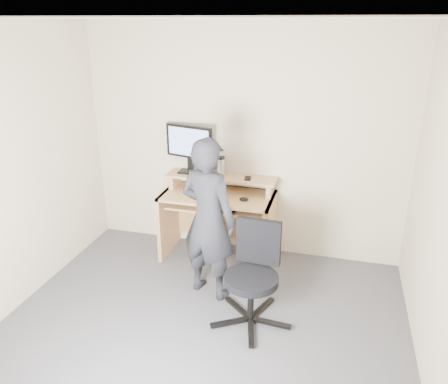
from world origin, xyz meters
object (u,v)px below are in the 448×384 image
at_px(desk, 220,209).
at_px(office_chair, 254,271).
at_px(person, 208,219).
at_px(monitor, 189,145).

relative_size(desk, office_chair, 1.35).
height_order(desk, office_chair, same).
bearing_deg(person, monitor, -43.43).
bearing_deg(office_chair, monitor, 134.88).
bearing_deg(monitor, office_chair, -36.11).
xyz_separation_m(monitor, person, (0.47, -0.85, -0.45)).
height_order(desk, person, person).
bearing_deg(monitor, desk, 0.58).
distance_m(desk, office_chair, 1.21).
relative_size(desk, person, 0.77).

